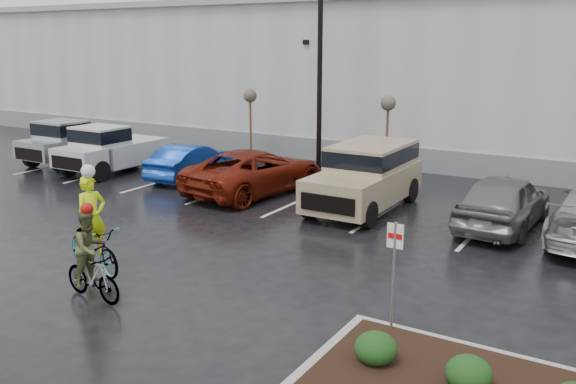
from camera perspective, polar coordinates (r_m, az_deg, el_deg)
The scene contains 17 objects.
ground at distance 13.07m, azimuth -6.66°, elevation -9.83°, with size 120.00×120.00×0.00m, color black.
warehouse at distance 32.31m, azimuth 17.98°, elevation 10.44°, with size 60.50×15.50×7.20m.
wooded_ridge at distance 54.97m, azimuth 23.59°, elevation 10.47°, with size 80.00×25.00×6.00m, color #1A3717.
lamppost at distance 24.26m, azimuth 3.03°, elevation 14.96°, with size 0.50×1.00×9.22m.
sapling_west at distance 27.31m, azimuth -3.56°, elevation 8.63°, with size 0.60×0.60×3.20m.
sapling_mid at distance 24.25m, azimuth 9.34°, elevation 7.80°, with size 0.60×0.60×3.20m.
shrub_a at distance 10.29m, azimuth 8.21°, elevation -14.26°, with size 0.70×0.70×0.52m, color #143713.
shrub_b at distance 9.89m, azimuth 16.56°, elevation -15.95°, with size 0.70×0.70×0.52m, color #143713.
fire_lane_sign at distance 10.96m, azimuth 9.88°, elevation -6.79°, with size 0.30×0.05×2.20m.
pickup_silver at distance 28.54m, azimuth -18.97°, elevation 4.59°, with size 2.10×5.20×1.96m, color #ABADB3, non-canonical shape.
pickup_white at distance 26.19m, azimuth -15.66°, elevation 4.05°, with size 2.10×5.20×1.96m, color beige, non-canonical shape.
car_blue at distance 24.09m, azimuth -9.11°, elevation 2.85°, with size 1.45×4.16×1.37m, color navy.
car_red at distance 21.53m, azimuth -3.13°, elevation 1.95°, with size 2.59×5.62×1.56m, color #681609.
suv_tan at distance 19.48m, azimuth 7.13°, elevation 1.33°, with size 2.20×5.10×2.06m, color tan, non-canonical shape.
car_grey at distance 18.50m, azimuth 19.54°, elevation -0.78°, with size 1.89×4.70×1.60m, color slate.
cyclist_hivis at distance 14.89m, azimuth -17.74°, elevation -4.21°, with size 2.21×1.21×2.55m.
cyclist_olive at distance 13.28m, azimuth -17.92°, elevation -6.44°, with size 1.64×0.80×2.09m.
Camera 1 is at (7.39, -9.42, 5.25)m, focal length 38.00 mm.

